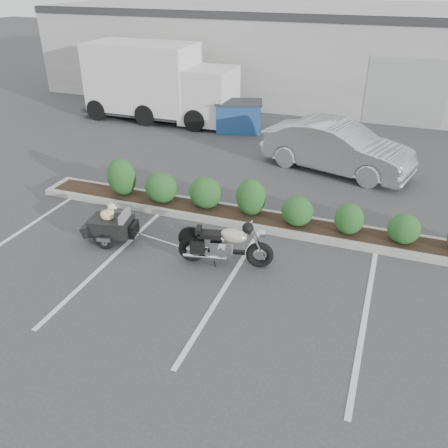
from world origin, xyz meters
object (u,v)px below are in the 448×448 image
(sedan, at_px, (337,147))
(pet_trailer, at_px, (111,225))
(dumpster, at_px, (239,116))
(delivery_truck, at_px, (159,84))
(motorcycle, at_px, (225,245))

(sedan, bearing_deg, pet_trailer, 161.28)
(sedan, bearing_deg, dumpster, 71.34)
(sedan, bearing_deg, delivery_truck, 82.56)
(dumpster, xyz_separation_m, delivery_truck, (-3.57, 0.45, 0.85))
(sedan, height_order, delivery_truck, delivery_truck)
(dumpster, bearing_deg, sedan, -50.56)
(dumpster, distance_m, delivery_truck, 3.70)
(pet_trailer, bearing_deg, dumpster, 78.26)
(motorcycle, distance_m, dumpster, 9.36)
(pet_trailer, bearing_deg, motorcycle, -11.78)
(motorcycle, height_order, sedan, sedan)
(delivery_truck, bearing_deg, sedan, -22.76)
(delivery_truck, bearing_deg, dumpster, -7.21)
(motorcycle, relative_size, pet_trailer, 1.23)
(motorcycle, relative_size, sedan, 0.44)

